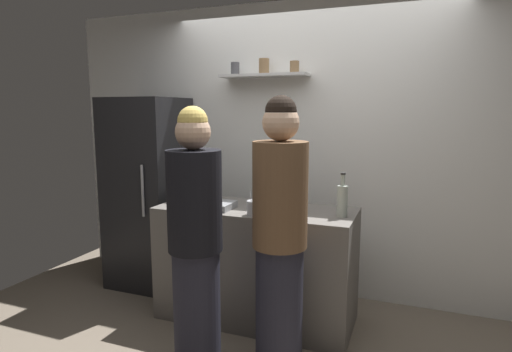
# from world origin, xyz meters

# --- Properties ---
(back_wall_assembly) EXTENTS (4.80, 0.32, 2.60)m
(back_wall_assembly) POSITION_xyz_m (-0.00, 1.25, 1.30)
(back_wall_assembly) COLOR white
(back_wall_assembly) RESTS_ON ground
(refrigerator) EXTENTS (0.65, 0.66, 1.77)m
(refrigerator) POSITION_xyz_m (-1.45, 0.85, 0.89)
(refrigerator) COLOR black
(refrigerator) RESTS_ON ground
(counter) EXTENTS (1.53, 0.62, 0.91)m
(counter) POSITION_xyz_m (-0.24, 0.54, 0.45)
(counter) COLOR #66605B
(counter) RESTS_ON ground
(baking_pan) EXTENTS (0.34, 0.24, 0.05)m
(baking_pan) POSITION_xyz_m (-0.56, 0.41, 0.93)
(baking_pan) COLOR gray
(baking_pan) RESTS_ON counter
(utensil_holder) EXTENTS (0.11, 0.11, 0.22)m
(utensil_holder) POSITION_xyz_m (-0.16, 0.32, 0.96)
(utensil_holder) COLOR #B2B2B7
(utensil_holder) RESTS_ON counter
(wine_bottle_green_glass) EXTENTS (0.07, 0.07, 0.28)m
(wine_bottle_green_glass) POSITION_xyz_m (-0.76, 0.56, 1.01)
(wine_bottle_green_glass) COLOR #19471E
(wine_bottle_green_glass) RESTS_ON counter
(wine_bottle_dark_glass) EXTENTS (0.07, 0.07, 0.30)m
(wine_bottle_dark_glass) POSITION_xyz_m (0.08, 0.56, 1.02)
(wine_bottle_dark_glass) COLOR black
(wine_bottle_dark_glass) RESTS_ON counter
(wine_bottle_pale_glass) EXTENTS (0.08, 0.08, 0.32)m
(wine_bottle_pale_glass) POSITION_xyz_m (0.43, 0.50, 1.03)
(wine_bottle_pale_glass) COLOR #B2BFB2
(wine_bottle_pale_glass) RESTS_ON counter
(wine_bottle_amber_glass) EXTENTS (0.07, 0.07, 0.34)m
(wine_bottle_amber_glass) POSITION_xyz_m (-0.03, 0.39, 1.04)
(wine_bottle_amber_glass) COLOR #472814
(wine_bottle_amber_glass) RESTS_ON counter
(water_bottle_plastic) EXTENTS (0.09, 0.09, 0.24)m
(water_bottle_plastic) POSITION_xyz_m (-0.24, 0.67, 1.02)
(water_bottle_plastic) COLOR silver
(water_bottle_plastic) RESTS_ON counter
(person_blonde) EXTENTS (0.34, 0.34, 1.69)m
(person_blonde) POSITION_xyz_m (-0.35, -0.22, 0.84)
(person_blonde) COLOR #262633
(person_blonde) RESTS_ON ground
(person_brown_jacket) EXTENTS (0.34, 0.34, 1.75)m
(person_brown_jacket) POSITION_xyz_m (0.14, -0.04, 0.87)
(person_brown_jacket) COLOR #262633
(person_brown_jacket) RESTS_ON ground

